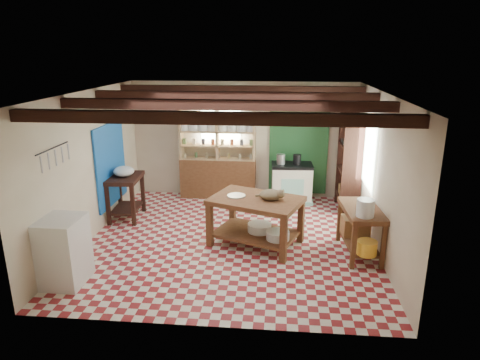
# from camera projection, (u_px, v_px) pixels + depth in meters

# --- Properties ---
(floor) EXTENTS (5.00, 5.00, 0.02)m
(floor) POSITION_uv_depth(u_px,v_px,m) (231.00, 240.00, 7.65)
(floor) COLOR maroon
(floor) RESTS_ON ground
(ceiling) EXTENTS (5.00, 5.00, 0.02)m
(ceiling) POSITION_uv_depth(u_px,v_px,m) (230.00, 92.00, 6.88)
(ceiling) COLOR #4E4E54
(ceiling) RESTS_ON wall_back
(wall_back) EXTENTS (5.00, 0.04, 2.60)m
(wall_back) POSITION_uv_depth(u_px,v_px,m) (243.00, 140.00, 9.64)
(wall_back) COLOR beige
(wall_back) RESTS_ON floor
(wall_front) EXTENTS (5.00, 0.04, 2.60)m
(wall_front) POSITION_uv_depth(u_px,v_px,m) (205.00, 229.00, 4.88)
(wall_front) COLOR beige
(wall_front) RESTS_ON floor
(wall_left) EXTENTS (0.04, 5.00, 2.60)m
(wall_left) POSITION_uv_depth(u_px,v_px,m) (89.00, 166.00, 7.48)
(wall_left) COLOR beige
(wall_left) RESTS_ON floor
(wall_right) EXTENTS (0.04, 5.00, 2.60)m
(wall_right) POSITION_uv_depth(u_px,v_px,m) (381.00, 174.00, 7.04)
(wall_right) COLOR beige
(wall_right) RESTS_ON floor
(ceiling_beams) EXTENTS (5.00, 3.80, 0.15)m
(ceiling_beams) POSITION_uv_depth(u_px,v_px,m) (230.00, 100.00, 6.92)
(ceiling_beams) COLOR black
(ceiling_beams) RESTS_ON ceiling
(blue_wall_patch) EXTENTS (0.04, 1.40, 1.60)m
(blue_wall_patch) POSITION_uv_depth(u_px,v_px,m) (111.00, 164.00, 8.40)
(blue_wall_patch) COLOR #1757AD
(blue_wall_patch) RESTS_ON wall_left
(green_wall_patch) EXTENTS (1.30, 0.04, 2.30)m
(green_wall_patch) POSITION_uv_depth(u_px,v_px,m) (299.00, 144.00, 9.52)
(green_wall_patch) COLOR #205228
(green_wall_patch) RESTS_ON wall_back
(window_back) EXTENTS (0.90, 0.02, 0.80)m
(window_back) POSITION_uv_depth(u_px,v_px,m) (221.00, 122.00, 9.55)
(window_back) COLOR beige
(window_back) RESTS_ON wall_back
(window_right) EXTENTS (0.02, 1.30, 1.20)m
(window_right) POSITION_uv_depth(u_px,v_px,m) (368.00, 154.00, 7.96)
(window_right) COLOR beige
(window_right) RESTS_ON wall_right
(utensil_rail) EXTENTS (0.06, 0.90, 0.28)m
(utensil_rail) POSITION_uv_depth(u_px,v_px,m) (54.00, 156.00, 6.20)
(utensil_rail) COLOR black
(utensil_rail) RESTS_ON wall_left
(pot_rack) EXTENTS (0.86, 0.12, 0.36)m
(pot_rack) POSITION_uv_depth(u_px,v_px,m) (301.00, 104.00, 8.84)
(pot_rack) COLOR black
(pot_rack) RESTS_ON ceiling
(shelving_unit) EXTENTS (1.70, 0.34, 2.20)m
(shelving_unit) POSITION_uv_depth(u_px,v_px,m) (218.00, 150.00, 9.57)
(shelving_unit) COLOR tan
(shelving_unit) RESTS_ON floor
(tall_rack) EXTENTS (0.40, 0.86, 2.00)m
(tall_rack) POSITION_uv_depth(u_px,v_px,m) (349.00, 163.00, 8.86)
(tall_rack) COLOR black
(tall_rack) RESTS_ON floor
(work_table) EXTENTS (1.75, 1.46, 0.84)m
(work_table) POSITION_uv_depth(u_px,v_px,m) (256.00, 221.00, 7.38)
(work_table) COLOR brown
(work_table) RESTS_ON floor
(stove) EXTENTS (0.91, 0.63, 0.86)m
(stove) POSITION_uv_depth(u_px,v_px,m) (292.00, 183.00, 9.46)
(stove) COLOR white
(stove) RESTS_ON floor
(prep_table) EXTENTS (0.65, 0.90, 0.88)m
(prep_table) POSITION_uv_depth(u_px,v_px,m) (126.00, 197.00, 8.52)
(prep_table) COLOR black
(prep_table) RESTS_ON floor
(white_cabinet) EXTENTS (0.56, 0.67, 0.99)m
(white_cabinet) POSITION_uv_depth(u_px,v_px,m) (64.00, 251.00, 6.13)
(white_cabinet) COLOR silver
(white_cabinet) RESTS_ON floor
(right_counter) EXTENTS (0.66, 1.17, 0.81)m
(right_counter) POSITION_uv_depth(u_px,v_px,m) (360.00, 231.00, 7.02)
(right_counter) COLOR brown
(right_counter) RESTS_ON floor
(cat) EXTENTS (0.44, 0.37, 0.18)m
(cat) POSITION_uv_depth(u_px,v_px,m) (271.00, 195.00, 7.16)
(cat) COLOR olive
(cat) RESTS_ON work_table
(steel_tray) EXTENTS (0.41, 0.41, 0.02)m
(steel_tray) POSITION_uv_depth(u_px,v_px,m) (236.00, 196.00, 7.36)
(steel_tray) COLOR #A6A5AD
(steel_tray) RESTS_ON work_table
(basin_large) EXTENTS (0.53, 0.53, 0.14)m
(basin_large) POSITION_uv_depth(u_px,v_px,m) (260.00, 228.00, 7.44)
(basin_large) COLOR silver
(basin_large) RESTS_ON work_table
(basin_small) EXTENTS (0.51, 0.51, 0.14)m
(basin_small) POSITION_uv_depth(u_px,v_px,m) (278.00, 235.00, 7.14)
(basin_small) COLOR silver
(basin_small) RESTS_ON work_table
(kettle_left) EXTENTS (0.19, 0.19, 0.21)m
(kettle_left) POSITION_uv_depth(u_px,v_px,m) (281.00, 159.00, 9.32)
(kettle_left) COLOR #A6A5AD
(kettle_left) RESTS_ON stove
(kettle_right) EXTENTS (0.18, 0.18, 0.21)m
(kettle_right) POSITION_uv_depth(u_px,v_px,m) (297.00, 159.00, 9.30)
(kettle_right) COLOR black
(kettle_right) RESTS_ON stove
(enamel_bowl) EXTENTS (0.42, 0.42, 0.20)m
(enamel_bowl) POSITION_uv_depth(u_px,v_px,m) (124.00, 171.00, 8.36)
(enamel_bowl) COLOR silver
(enamel_bowl) RESTS_ON prep_table
(white_bucket) EXTENTS (0.29, 0.29, 0.27)m
(white_bucket) POSITION_uv_depth(u_px,v_px,m) (365.00, 208.00, 6.53)
(white_bucket) COLOR silver
(white_bucket) RESTS_ON right_counter
(wicker_basket) EXTENTS (0.47, 0.39, 0.31)m
(wicker_basket) POSITION_uv_depth(u_px,v_px,m) (355.00, 226.00, 7.32)
(wicker_basket) COLOR #9D6D3F
(wicker_basket) RESTS_ON right_counter
(yellow_tub) EXTENTS (0.33, 0.33, 0.22)m
(yellow_tub) POSITION_uv_depth(u_px,v_px,m) (367.00, 248.00, 6.61)
(yellow_tub) COLOR yellow
(yellow_tub) RESTS_ON right_counter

